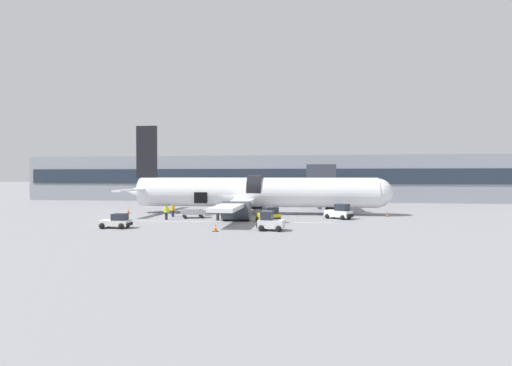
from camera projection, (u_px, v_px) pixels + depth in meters
ground_plane at (230, 215)px, 49.32m from camera, size 500.00×500.00×0.00m
apron_marking_line at (235, 222)px, 42.41m from camera, size 20.95×1.04×0.01m
terminal_strip at (261, 178)px, 81.75m from camera, size 93.09×13.80×8.74m
jet_bridge_stub at (320, 178)px, 57.44m from camera, size 3.82×13.04×6.41m
airplane at (252, 193)px, 51.30m from camera, size 34.52×31.63×11.54m
baggage_tug_lead at (270, 223)px, 35.64m from camera, size 2.49×2.03×1.75m
baggage_tug_mid at (269, 216)px, 41.85m from camera, size 2.81×3.15×1.66m
baggage_tug_rear at (339, 212)px, 45.31m from camera, size 3.29×2.93×1.73m
baggage_tug_spare at (116, 222)px, 37.29m from camera, size 2.89×1.95×1.36m
baggage_cart_loading at (194, 214)px, 46.46m from camera, size 3.72×2.70×0.95m
ground_crew_loader_a at (218, 212)px, 43.69m from camera, size 0.43×0.64×1.86m
ground_crew_loader_b at (166, 212)px, 44.40m from camera, size 0.59×0.47×1.70m
ground_crew_driver at (217, 211)px, 45.41m from camera, size 0.52×0.52×1.64m
ground_crew_supervisor at (173, 210)px, 47.55m from camera, size 0.55×0.45×1.58m
ground_crew_helper at (226, 208)px, 48.78m from camera, size 0.56×0.56×1.75m
ground_crew_marshal at (230, 210)px, 47.20m from camera, size 0.55×0.50×1.64m
safety_cone_nose at (387, 214)px, 48.18m from camera, size 0.50×0.50×0.64m
safety_cone_engine_left at (215, 228)px, 35.07m from camera, size 0.46×0.46×0.67m
safety_cone_wingtip at (260, 218)px, 43.53m from camera, size 0.49×0.49×0.66m
safety_cone_tail at (128, 211)px, 52.10m from camera, size 0.58×0.58×0.67m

